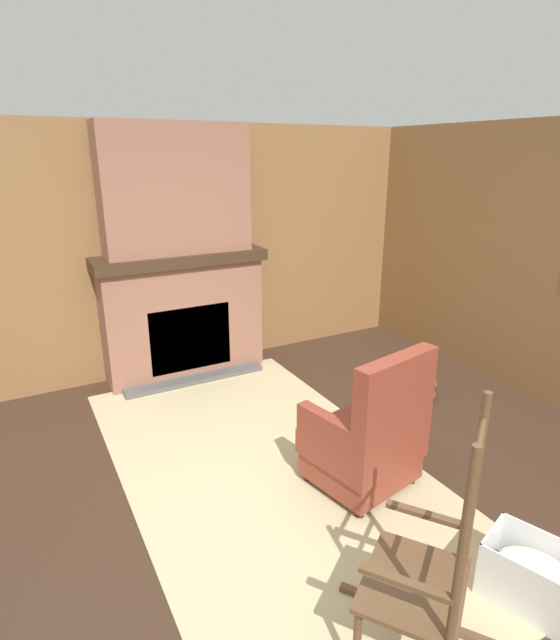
% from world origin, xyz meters
% --- Properties ---
extents(ground_plane, '(14.00, 14.00, 0.00)m').
position_xyz_m(ground_plane, '(0.00, 0.00, 0.00)').
color(ground_plane, '#3D281C').
extents(wood_panel_wall_left, '(0.06, 6.14, 2.53)m').
position_xyz_m(wood_panel_wall_left, '(-2.80, 0.00, 1.27)').
color(wood_panel_wall_left, olive).
rests_on(wood_panel_wall_left, ground).
extents(fireplace_hearth, '(0.62, 1.71, 1.30)m').
position_xyz_m(fireplace_hearth, '(-2.56, 0.00, 0.64)').
color(fireplace_hearth, '#93604C').
rests_on(fireplace_hearth, ground).
extents(chimney_breast, '(0.36, 1.42, 1.22)m').
position_xyz_m(chimney_breast, '(-2.57, 0.00, 1.90)').
color(chimney_breast, '#93604C').
rests_on(chimney_breast, fireplace_hearth).
extents(area_rug, '(3.69, 1.99, 0.01)m').
position_xyz_m(area_rug, '(-0.61, -0.04, 0.01)').
color(area_rug, '#C6B789').
rests_on(area_rug, ground).
extents(armchair, '(0.74, 0.79, 1.05)m').
position_xyz_m(armchair, '(-0.12, 0.48, 0.37)').
color(armchair, brown).
rests_on(armchair, ground).
extents(rocking_chair, '(0.93, 0.85, 1.31)m').
position_xyz_m(rocking_chair, '(1.02, -0.12, 0.43)').
color(rocking_chair, brown).
rests_on(rocking_chair, ground).
extents(firewood_stack, '(0.42, 0.42, 0.22)m').
position_xyz_m(firewood_stack, '(-1.01, 1.68, 0.11)').
color(firewood_stack, brown).
rests_on(firewood_stack, ground).
extents(laundry_basket, '(0.58, 0.48, 0.33)m').
position_xyz_m(laundry_basket, '(1.07, 0.65, 0.17)').
color(laundry_basket, white).
rests_on(laundry_basket, ground).
extents(oil_lamp_vase, '(0.11, 0.11, 0.30)m').
position_xyz_m(oil_lamp_vase, '(-2.61, -0.39, 1.40)').
color(oil_lamp_vase, '#B24C42').
rests_on(oil_lamp_vase, fireplace_hearth).
extents(storage_case, '(0.15, 0.21, 0.12)m').
position_xyz_m(storage_case, '(-2.61, 0.16, 1.36)').
color(storage_case, black).
rests_on(storage_case, fireplace_hearth).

